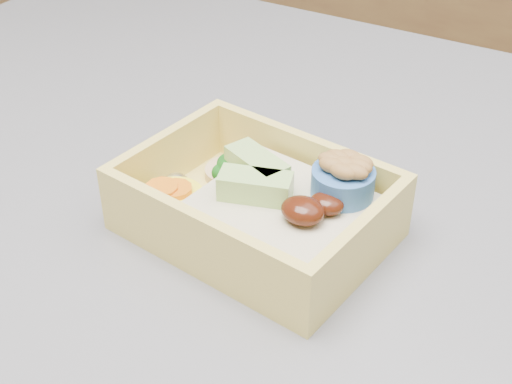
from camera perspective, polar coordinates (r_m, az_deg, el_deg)
The scene contains 1 object.
bento_box at distance 0.46m, azimuth 0.70°, elevation -1.19°, with size 0.18×0.14×0.06m.
Camera 1 is at (0.03, -0.37, 1.22)m, focal length 50.00 mm.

